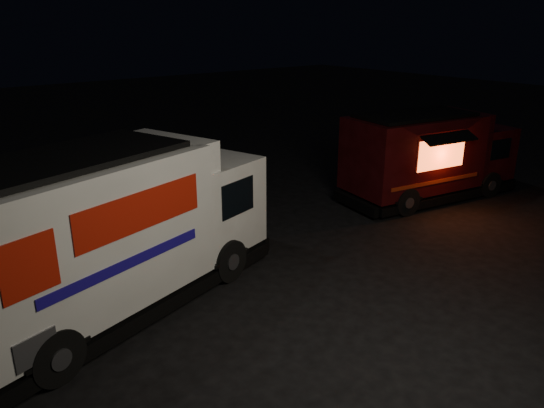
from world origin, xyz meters
The scene contains 3 objects.
ground centered at (0.00, 0.00, 0.00)m, with size 80.00×80.00×0.00m, color black.
white_truck centered at (-2.26, 1.70, 1.60)m, with size 7.07×2.41×3.20m, color white, non-canonical shape.
red_truck centered at (8.07, 1.97, 1.36)m, with size 5.82×2.14×2.71m, color #390A0D, non-canonical shape.
Camera 1 is at (-5.73, -7.38, 5.37)m, focal length 35.00 mm.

